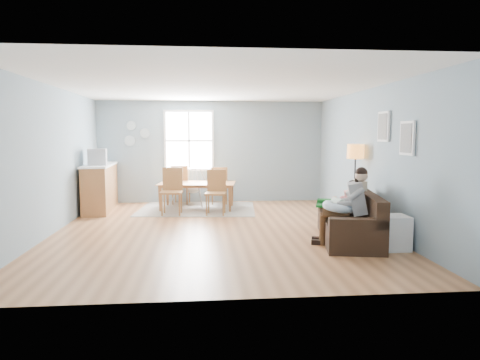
{
  "coord_description": "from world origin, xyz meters",
  "views": [
    {
      "loc": [
        -0.29,
        -8.02,
        1.8
      ],
      "look_at": [
        0.4,
        -0.46,
        1.0
      ],
      "focal_mm": 32.0,
      "sensor_mm": 36.0,
      "label": 1
    }
  ],
  "objects": [
    {
      "name": "room",
      "position": [
        0.0,
        0.0,
        2.42
      ],
      "size": [
        8.4,
        9.4,
        3.9
      ],
      "color": "#9B5E37"
    },
    {
      "name": "window",
      "position": [
        -0.6,
        3.46,
        1.65
      ],
      "size": [
        1.32,
        0.08,
        1.62
      ],
      "color": "white",
      "rests_on": "room"
    },
    {
      "name": "pictures",
      "position": [
        2.97,
        -1.05,
        1.85
      ],
      "size": [
        0.05,
        1.34,
        0.74
      ],
      "color": "white",
      "rests_on": "room"
    },
    {
      "name": "wall_plates",
      "position": [
        -2.0,
        3.47,
        1.83
      ],
      "size": [
        0.67,
        0.02,
        0.66
      ],
      "color": "#9CB5BB",
      "rests_on": "room"
    },
    {
      "name": "sofa",
      "position": [
        2.27,
        -1.04,
        0.29
      ],
      "size": [
        1.23,
        2.15,
        0.82
      ],
      "color": "black",
      "rests_on": "room"
    },
    {
      "name": "green_throw",
      "position": [
        2.32,
        -0.36,
        0.52
      ],
      "size": [
        1.11,
        1.0,
        0.04
      ],
      "primitive_type": "cube",
      "rotation": [
        0.0,
        0.0,
        -0.31
      ],
      "color": "#125016",
      "rests_on": "sofa"
    },
    {
      "name": "beige_pillow",
      "position": [
        2.58,
        -0.56,
        0.74
      ],
      "size": [
        0.19,
        0.5,
        0.49
      ],
      "primitive_type": "cube",
      "rotation": [
        0.0,
        0.0,
        -0.12
      ],
      "color": "tan",
      "rests_on": "sofa"
    },
    {
      "name": "father",
      "position": [
        2.09,
        -1.3,
        0.69
      ],
      "size": [
        0.95,
        0.59,
        1.29
      ],
      "color": "gray",
      "rests_on": "sofa"
    },
    {
      "name": "nursing_pillow",
      "position": [
        1.94,
        -1.27,
        0.63
      ],
      "size": [
        0.63,
        0.62,
        0.21
      ],
      "primitive_type": "torus",
      "rotation": [
        0.0,
        0.14,
        -0.26
      ],
      "color": "silver",
      "rests_on": "father"
    },
    {
      "name": "infant",
      "position": [
        1.94,
        -1.24,
        0.71
      ],
      "size": [
        0.16,
        0.36,
        0.13
      ],
      "color": "silver",
      "rests_on": "nursing_pillow"
    },
    {
      "name": "toddler",
      "position": [
        2.23,
        -0.84,
        0.69
      ],
      "size": [
        0.55,
        0.37,
        0.81
      ],
      "color": "white",
      "rests_on": "sofa"
    },
    {
      "name": "floor_lamp",
      "position": [
        2.8,
        0.31,
        1.34
      ],
      "size": [
        0.33,
        0.33,
        1.61
      ],
      "color": "black",
      "rests_on": "room"
    },
    {
      "name": "storage_cube",
      "position": [
        2.69,
        -1.65,
        0.27
      ],
      "size": [
        0.49,
        0.43,
        0.54
      ],
      "color": "white",
      "rests_on": "room"
    },
    {
      "name": "rug",
      "position": [
        -0.39,
        2.35,
        0.01
      ],
      "size": [
        2.95,
        2.35,
        0.01
      ],
      "primitive_type": "cube",
      "rotation": [
        0.0,
        0.0,
        -0.09
      ],
      "color": "gray",
      "rests_on": "room"
    },
    {
      "name": "dining_table",
      "position": [
        -0.39,
        2.35,
        0.32
      ],
      "size": [
        1.94,
        1.24,
        0.64
      ],
      "primitive_type": "imported",
      "rotation": [
        0.0,
        0.0,
        -0.13
      ],
      "color": "#965C31",
      "rests_on": "rug"
    },
    {
      "name": "chair_sw",
      "position": [
        -0.95,
        1.72,
        0.62
      ],
      "size": [
        0.51,
        0.51,
        1.06
      ],
      "color": "brown",
      "rests_on": "rug"
    },
    {
      "name": "chair_se",
      "position": [
        0.05,
        1.63,
        0.59
      ],
      "size": [
        0.52,
        0.52,
        1.02
      ],
      "color": "brown",
      "rests_on": "rug"
    },
    {
      "name": "chair_nw",
      "position": [
        -0.83,
        3.07,
        0.59
      ],
      "size": [
        0.52,
        0.52,
        1.02
      ],
      "color": "brown",
      "rests_on": "rug"
    },
    {
      "name": "chair_ne",
      "position": [
        0.18,
        2.99,
        0.56
      ],
      "size": [
        0.45,
        0.45,
        0.98
      ],
      "color": "brown",
      "rests_on": "rug"
    },
    {
      "name": "counter",
      "position": [
        -2.7,
        2.42,
        0.56
      ],
      "size": [
        0.7,
        2.02,
        1.11
      ],
      "color": "#965C31",
      "rests_on": "room"
    },
    {
      "name": "monitor",
      "position": [
        -2.66,
        2.04,
        1.3
      ],
      "size": [
        0.44,
        0.42,
        0.38
      ],
      "color": "#A2A2A7",
      "rests_on": "counter"
    },
    {
      "name": "baby_swing",
      "position": [
        -0.51,
        3.1,
        0.42
      ],
      "size": [
        1.2,
        1.21,
        0.94
      ],
      "color": "#A2A2A7",
      "rests_on": "room"
    }
  ]
}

